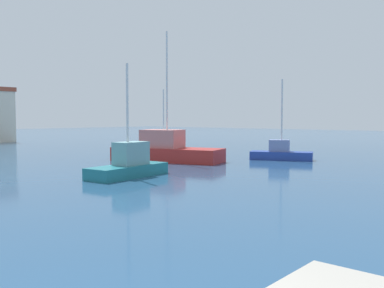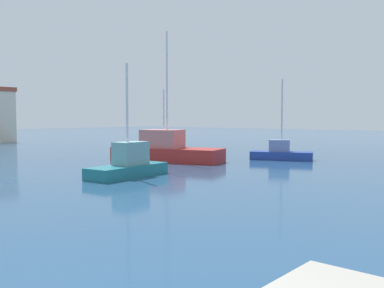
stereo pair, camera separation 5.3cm
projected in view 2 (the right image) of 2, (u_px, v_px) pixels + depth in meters
water at (92, 162)px, 28.44m from camera, size 160.00×160.00×0.00m
sailboat_teal_far_left at (129, 165)px, 21.23m from camera, size 4.59×2.03×5.54m
sailboat_red_distant_north at (166, 150)px, 28.70m from camera, size 4.39×7.82×8.54m
sailboat_blue_behind_lamppost at (281, 153)px, 29.63m from camera, size 2.90×4.36×5.51m
sailboat_grey_far_right at (164, 143)px, 40.32m from camera, size 4.30×3.61×5.51m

